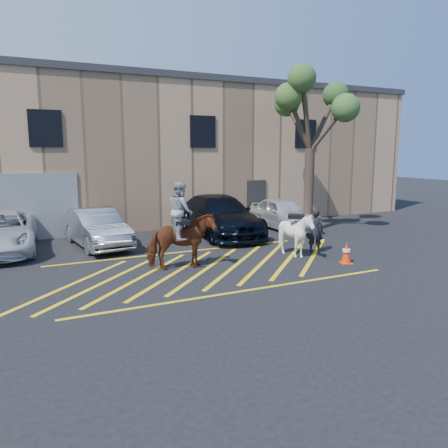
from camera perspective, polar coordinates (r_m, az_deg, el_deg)
name	(u,v)px	position (r m, az deg, el deg)	size (l,w,h in m)	color
ground	(203,266)	(14.21, -2.72, -5.55)	(90.00, 90.00, 0.00)	black
car_silver_sedan	(97,228)	(17.66, -16.29, -0.50)	(1.55, 4.46, 1.47)	gray
car_blue_suv	(220,216)	(19.30, -0.59, 1.11)	(2.42, 5.96, 1.73)	black
car_white_suv	(283,213)	(20.99, 7.72, 1.37)	(1.76, 4.38, 1.49)	white
handler	(315,231)	(16.33, 11.80, -0.85)	(0.59, 0.39, 1.61)	black
warehouse	(117,152)	(25.19, -13.77, 9.17)	(32.42, 10.20, 7.30)	tan
hatching_zone	(207,268)	(13.94, -2.23, -5.81)	(12.60, 5.12, 0.01)	yellow
mounted_bay	(181,234)	(13.70, -5.63, -1.35)	(2.17, 1.13, 2.77)	brown
saddled_white	(296,234)	(15.49, 9.36, -1.30)	(1.93, 1.96, 1.62)	white
traffic_cone	(346,253)	(15.04, 15.69, -3.61)	(0.50, 0.50, 0.73)	#F23D09
tree	(311,105)	(20.40, 11.32, 14.98)	(3.99, 4.37, 7.31)	#443629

